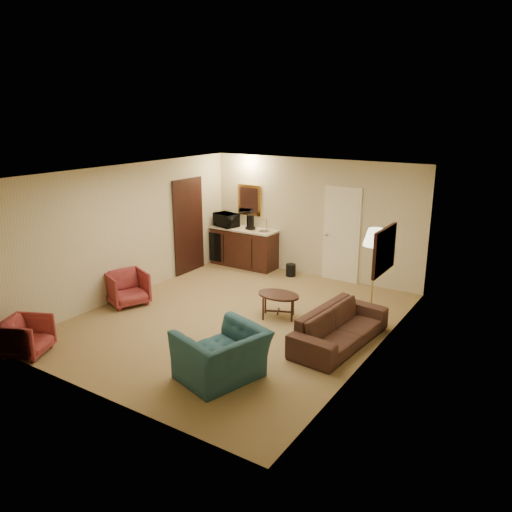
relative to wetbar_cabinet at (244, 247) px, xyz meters
The scene contains 12 objects.
ground 3.21m from the wetbar_cabinet, 58.76° to the right, with size 6.00×6.00×0.00m, color olive.
room_walls 2.79m from the wetbar_cabinet, 51.47° to the right, with size 5.02×6.01×2.61m.
wetbar_cabinet is the anchor object (origin of this frame).
sofa 4.46m from the wetbar_cabinet, 36.16° to the right, with size 1.97×0.58×0.77m, color black.
teal_armchair 5.24m from the wetbar_cabinet, 59.41° to the right, with size 1.11×0.72×0.97m, color #1F424E.
rose_chair_near 3.28m from the wetbar_cabinet, 98.78° to the right, with size 0.69×0.65×0.71m, color #963331.
rose_chair_far 5.53m from the wetbar_cabinet, 92.59° to the right, with size 0.62×0.58×0.64m, color #963331.
coffee_table 3.19m from the wetbar_cabinet, 44.96° to the right, with size 0.78×0.53×0.45m, color black.
floor_lamp 3.88m from the wetbar_cabinet, 19.96° to the right, with size 0.43×0.43×1.63m, color #BB8C3E.
waste_bin 1.35m from the wetbar_cabinet, ahead, with size 0.22×0.22×0.28m, color black.
microwave 0.81m from the wetbar_cabinet, behind, with size 0.57×0.32×0.39m, color black.
coffee_maker 0.66m from the wetbar_cabinet, ahead, with size 0.18×0.18×0.33m, color black.
Camera 1 is at (4.73, -6.72, 3.57)m, focal length 35.00 mm.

